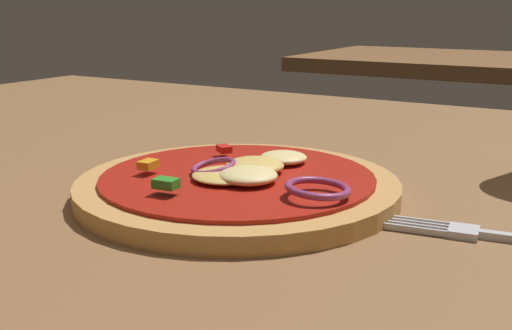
# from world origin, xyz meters

# --- Properties ---
(dining_table) EXTENTS (1.43, 1.07, 0.04)m
(dining_table) POSITION_xyz_m (0.00, 0.00, 0.02)
(dining_table) COLOR brown
(dining_table) RESTS_ON ground
(pizza) EXTENTS (0.24, 0.24, 0.03)m
(pizza) POSITION_xyz_m (0.00, 0.02, 0.05)
(pizza) COLOR tan
(pizza) RESTS_ON dining_table
(background_table) EXTENTS (0.64, 0.53, 0.04)m
(background_table) POSITION_xyz_m (-0.24, 1.39, 0.02)
(background_table) COLOR brown
(background_table) RESTS_ON ground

